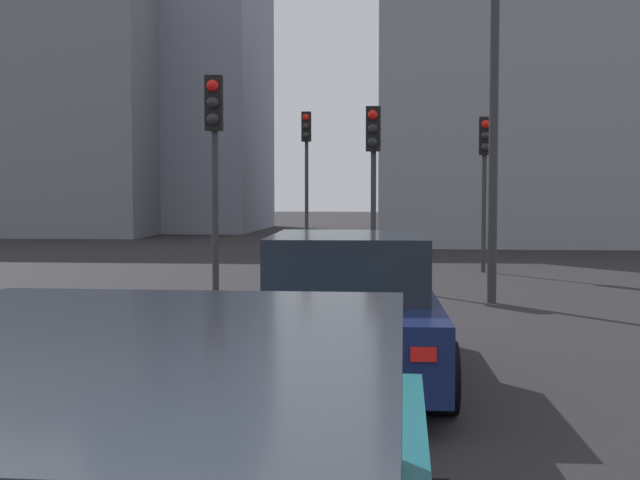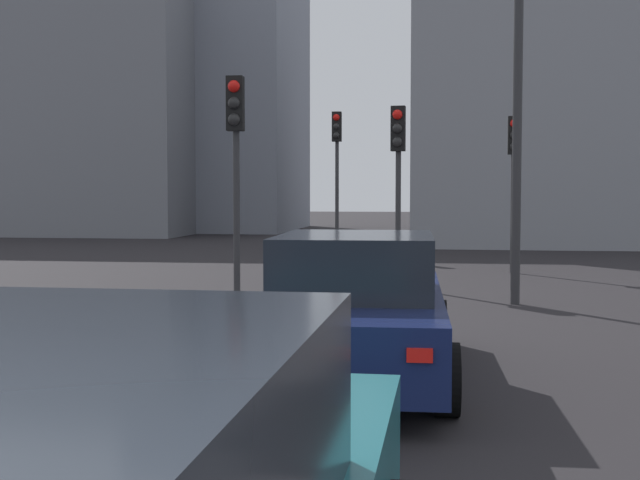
# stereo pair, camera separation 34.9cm
# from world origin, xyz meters

# --- Properties ---
(car_navy_lead) EXTENTS (4.77, 2.08, 1.51)m
(car_navy_lead) POSITION_xyz_m (7.96, -0.18, 0.73)
(car_navy_lead) COLOR #141E4C
(car_navy_lead) RESTS_ON ground_plane
(traffic_light_near_left) EXTENTS (0.32, 0.30, 3.65)m
(traffic_light_near_left) POSITION_xyz_m (16.33, -0.18, 2.64)
(traffic_light_near_left) COLOR #2D2D30
(traffic_light_near_left) RESTS_ON ground_plane
(traffic_light_near_right) EXTENTS (0.32, 0.29, 3.85)m
(traffic_light_near_right) POSITION_xyz_m (12.99, 2.35, 2.77)
(traffic_light_near_right) COLOR #2D2D30
(traffic_light_near_right) RESTS_ON ground_plane
(traffic_light_far_left) EXTENTS (0.32, 0.29, 3.72)m
(traffic_light_far_left) POSITION_xyz_m (19.74, -2.74, 2.68)
(traffic_light_far_left) COLOR #2D2D30
(traffic_light_far_left) RESTS_ON ground_plane
(traffic_light_far_right) EXTENTS (0.32, 0.28, 4.36)m
(traffic_light_far_right) POSITION_xyz_m (24.86, 2.10, 3.13)
(traffic_light_far_right) COLOR #2D2D30
(traffic_light_far_right) RESTS_ON ground_plane
(street_lamp_kerbside) EXTENTS (0.56, 0.36, 8.11)m
(street_lamp_kerbside) POSITION_xyz_m (14.09, -2.32, 4.72)
(street_lamp_kerbside) COLOR #2D2D30
(street_lamp_kerbside) RESTS_ON ground_plane
(building_facade_left) EXTENTS (12.74, 11.96, 11.01)m
(building_facade_left) POSITION_xyz_m (34.18, -6.00, 5.50)
(building_facade_left) COLOR gray
(building_facade_left) RESTS_ON ground_plane
(building_facade_center) EXTENTS (9.76, 7.51, 15.15)m
(building_facade_center) POSITION_xyz_m (41.49, 10.00, 7.58)
(building_facade_center) COLOR gray
(building_facade_center) RESTS_ON ground_plane
(building_facade_right) EXTENTS (9.79, 11.96, 11.76)m
(building_facade_right) POSITION_xyz_m (37.50, 16.00, 5.88)
(building_facade_right) COLOR slate
(building_facade_right) RESTS_ON ground_plane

